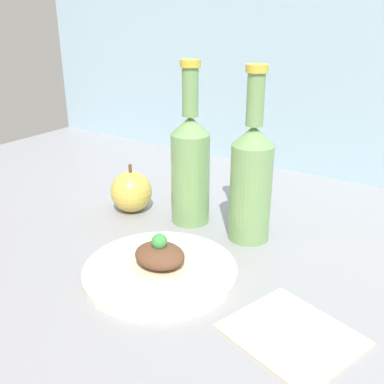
{
  "coord_description": "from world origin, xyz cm",
  "views": [
    {
      "loc": [
        26.68,
        -47.48,
        36.65
      ],
      "look_at": [
        -9.45,
        6.32,
        10.17
      ],
      "focal_mm": 42.0,
      "sensor_mm": 36.0,
      "label": 1
    }
  ],
  "objects_px": {
    "cider_bottle_left": "(190,165)",
    "cider_bottle_right": "(251,178)",
    "plate": "(160,270)",
    "apple": "(131,192)",
    "plated_food": "(160,259)"
  },
  "relations": [
    {
      "from": "cider_bottle_left",
      "to": "cider_bottle_right",
      "type": "bearing_deg",
      "value": 0.0
    },
    {
      "from": "plate",
      "to": "cider_bottle_left",
      "type": "bearing_deg",
      "value": 110.34
    },
    {
      "from": "plated_food",
      "to": "cider_bottle_right",
      "type": "distance_m",
      "value": 0.2
    },
    {
      "from": "cider_bottle_left",
      "to": "cider_bottle_right",
      "type": "xyz_separation_m",
      "value": [
        0.12,
        0.0,
        0.0
      ]
    },
    {
      "from": "apple",
      "to": "cider_bottle_left",
      "type": "bearing_deg",
      "value": 12.77
    },
    {
      "from": "plate",
      "to": "cider_bottle_right",
      "type": "distance_m",
      "value": 0.21
    },
    {
      "from": "plate",
      "to": "apple",
      "type": "distance_m",
      "value": 0.24
    },
    {
      "from": "plate",
      "to": "apple",
      "type": "relative_size",
      "value": 2.41
    },
    {
      "from": "plated_food",
      "to": "apple",
      "type": "distance_m",
      "value": 0.24
    },
    {
      "from": "cider_bottle_left",
      "to": "plated_food",
      "type": "bearing_deg",
      "value": -69.66
    },
    {
      "from": "plated_food",
      "to": "plate",
      "type": "bearing_deg",
      "value": 90.0
    },
    {
      "from": "apple",
      "to": "plate",
      "type": "bearing_deg",
      "value": -39.13
    },
    {
      "from": "cider_bottle_left",
      "to": "apple",
      "type": "height_order",
      "value": "cider_bottle_left"
    },
    {
      "from": "plated_food",
      "to": "cider_bottle_left",
      "type": "bearing_deg",
      "value": 110.34
    },
    {
      "from": "cider_bottle_left",
      "to": "cider_bottle_right",
      "type": "relative_size",
      "value": 1.0
    }
  ]
}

